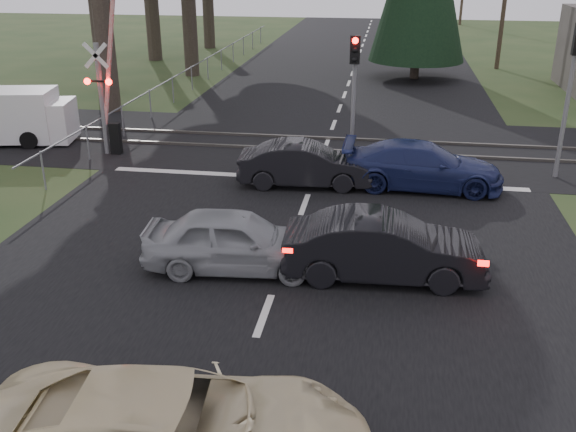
% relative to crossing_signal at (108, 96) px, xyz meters
% --- Properties ---
extents(ground, '(120.00, 120.00, 0.00)m').
position_rel_crossing_signal_xyz_m(ground, '(7.27, -9.79, -2.06)').
color(ground, '#283E1C').
rests_on(ground, ground).
extents(road, '(14.00, 100.00, 0.01)m').
position_rel_crossing_signal_xyz_m(road, '(7.27, 0.21, -2.05)').
color(road, black).
rests_on(road, ground).
extents(rail_corridor, '(120.00, 8.00, 0.01)m').
position_rel_crossing_signal_xyz_m(rail_corridor, '(7.27, 2.21, -2.05)').
color(rail_corridor, black).
rests_on(rail_corridor, ground).
extents(stop_line, '(13.00, 0.35, 0.00)m').
position_rel_crossing_signal_xyz_m(stop_line, '(7.27, -1.59, -2.05)').
color(stop_line, silver).
rests_on(stop_line, ground).
extents(rail_near, '(120.00, 0.12, 0.10)m').
position_rel_crossing_signal_xyz_m(rail_near, '(7.27, 1.41, -2.01)').
color(rail_near, '#59544C').
rests_on(rail_near, ground).
extents(rail_far, '(120.00, 0.12, 0.10)m').
position_rel_crossing_signal_xyz_m(rail_far, '(7.27, 3.01, -2.01)').
color(rail_far, '#59544C').
rests_on(rail_far, ground).
extents(crossing_signal, '(1.62, 0.38, 6.96)m').
position_rel_crossing_signal_xyz_m(crossing_signal, '(0.00, 0.00, 0.00)').
color(crossing_signal, slate).
rests_on(crossing_signal, ground).
extents(traffic_signal_right, '(0.68, 0.48, 4.70)m').
position_rel_crossing_signal_xyz_m(traffic_signal_right, '(14.82, -0.31, 1.26)').
color(traffic_signal_right, slate).
rests_on(traffic_signal_right, ground).
extents(traffic_signal_center, '(0.32, 0.48, 4.10)m').
position_rel_crossing_signal_xyz_m(traffic_signal_center, '(8.27, 0.89, 0.75)').
color(traffic_signal_center, slate).
rests_on(traffic_signal_center, ground).
extents(fence_left, '(0.10, 36.00, 1.20)m').
position_rel_crossing_signal_xyz_m(fence_left, '(-0.53, 12.71, -2.06)').
color(fence_left, slate).
rests_on(fence_left, ground).
extents(dark_hatchback, '(4.38, 1.70, 1.42)m').
position_rel_crossing_signal_xyz_m(dark_hatchback, '(9.52, -7.81, -1.35)').
color(dark_hatchback, black).
rests_on(dark_hatchback, ground).
extents(silver_car, '(4.17, 1.95, 1.38)m').
position_rel_crossing_signal_xyz_m(silver_car, '(6.27, -7.91, -1.37)').
color(silver_car, gray).
rests_on(silver_car, ground).
extents(blue_sedan, '(4.76, 2.00, 1.37)m').
position_rel_crossing_signal_xyz_m(blue_sedan, '(10.55, -1.84, -1.37)').
color(blue_sedan, navy).
rests_on(blue_sedan, ground).
extents(dark_car_far, '(4.08, 1.68, 1.32)m').
position_rel_crossing_signal_xyz_m(dark_car_far, '(7.07, -2.18, -1.40)').
color(dark_car_far, black).
rests_on(dark_car_far, ground).
extents(white_van, '(5.24, 2.68, 1.95)m').
position_rel_crossing_signal_xyz_m(white_van, '(-4.44, 0.79, -1.07)').
color(white_van, white).
rests_on(white_van, ground).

